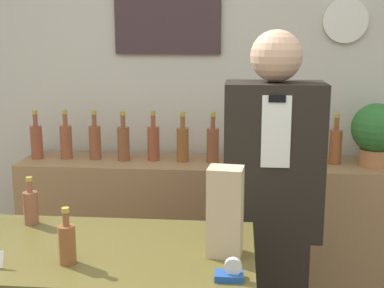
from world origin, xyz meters
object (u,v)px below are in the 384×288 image
Objects in this scene: potted_plant at (376,132)px; paper_bag at (225,212)px; shopkeeper at (271,221)px; tape_dispenser at (230,273)px.

potted_plant is 1.16× the size of paper_bag.
paper_bag is at bearing -108.71° from shopkeeper.
paper_bag is 3.48× the size of tape_dispenser.
shopkeeper is at bearing 77.48° from tape_dispenser.
shopkeeper reaches higher than potted_plant.
potted_plant is 4.03× the size of tape_dispenser.
paper_bag is (-0.82, -1.31, -0.05)m from potted_plant.
potted_plant is (0.62, 0.74, 0.29)m from shopkeeper.
potted_plant is at bearing 58.05° from paper_bag.
shopkeeper reaches higher than tape_dispenser.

